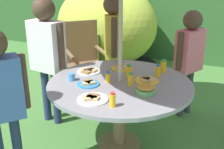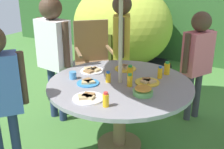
{
  "view_description": "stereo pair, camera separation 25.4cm",
  "coord_description": "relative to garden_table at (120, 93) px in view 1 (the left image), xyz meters",
  "views": [
    {
      "loc": [
        0.9,
        -2.21,
        1.68
      ],
      "look_at": [
        -0.07,
        -0.04,
        0.77
      ],
      "focal_mm": 44.53,
      "sensor_mm": 36.0,
      "label": 1
    },
    {
      "loc": [
        1.12,
        -2.09,
        1.68
      ],
      "look_at": [
        -0.07,
        -0.04,
        0.77
      ],
      "focal_mm": 44.53,
      "sensor_mm": 36.0,
      "label": 2
    }
  ],
  "objects": [
    {
      "name": "plate_near_left",
      "position": [
        -0.24,
        -0.17,
        0.12
      ],
      "size": [
        0.2,
        0.2,
        0.03
      ],
      "color": "#338CD8",
      "rests_on": "garden_table"
    },
    {
      "name": "child_in_white_shirt",
      "position": [
        -0.9,
        0.13,
        0.32
      ],
      "size": [
        0.47,
        0.25,
        1.42
      ],
      "rotation": [
        0.0,
        0.0,
        -0.14
      ],
      "color": "navy",
      "rests_on": "ground_plane"
    },
    {
      "name": "plate_front_edge",
      "position": [
        -0.39,
        0.12,
        0.12
      ],
      "size": [
        0.24,
        0.24,
        0.03
      ],
      "color": "white",
      "rests_on": "garden_table"
    },
    {
      "name": "child_in_yellow_shirt",
      "position": [
        -0.46,
        0.89,
        0.31
      ],
      "size": [
        0.34,
        0.42,
        1.39
      ],
      "rotation": [
        0.0,
        0.0,
        -1.09
      ],
      "color": "navy",
      "rests_on": "ground_plane"
    },
    {
      "name": "juice_bottle_far_right",
      "position": [
        0.12,
        -0.03,
        0.17
      ],
      "size": [
        0.05,
        0.05,
        0.12
      ],
      "color": "yellow",
      "rests_on": "garden_table"
    },
    {
      "name": "ground_plane",
      "position": [
        0.0,
        0.0,
        -0.59
      ],
      "size": [
        10.0,
        10.0,
        0.02
      ],
      "primitive_type": "cube",
      "color": "#477A38"
    },
    {
      "name": "plate_center_front",
      "position": [
        -0.13,
        0.35,
        0.12
      ],
      "size": [
        0.22,
        0.22,
        0.03
      ],
      "color": "yellow",
      "rests_on": "garden_table"
    },
    {
      "name": "cup_near",
      "position": [
        -0.44,
        -0.14,
        0.14
      ],
      "size": [
        0.07,
        0.07,
        0.07
      ],
      "primitive_type": "cylinder",
      "color": "#4C99D8",
      "rests_on": "garden_table"
    },
    {
      "name": "juice_bottle_near_right",
      "position": [
        0.3,
        0.43,
        0.17
      ],
      "size": [
        0.06,
        0.06,
        0.13
      ],
      "color": "yellow",
      "rests_on": "garden_table"
    },
    {
      "name": "dome_tent",
      "position": [
        -1.19,
        2.26,
        0.14
      ],
      "size": [
        1.94,
        1.94,
        1.46
      ],
      "rotation": [
        0.0,
        0.0,
        -0.04
      ],
      "color": "#B2C63F",
      "rests_on": "ground_plane"
    },
    {
      "name": "snack_bowl",
      "position": [
        0.29,
        -0.14,
        0.15
      ],
      "size": [
        0.17,
        0.17,
        0.08
      ],
      "color": "#66B259",
      "rests_on": "garden_table"
    },
    {
      "name": "juice_bottle_spot_a",
      "position": [
        0.13,
        -0.47,
        0.17
      ],
      "size": [
        0.05,
        0.05,
        0.12
      ],
      "color": "yellow",
      "rests_on": "garden_table"
    },
    {
      "name": "child_in_pink_shirt",
      "position": [
        0.47,
        0.92,
        0.22
      ],
      "size": [
        0.31,
        0.39,
        1.26
      ],
      "rotation": [
        0.0,
        0.0,
        -2.04
      ],
      "color": "#3F3F47",
      "rests_on": "ground_plane"
    },
    {
      "name": "plate_far_left",
      "position": [
        0.22,
        0.12,
        0.12
      ],
      "size": [
        0.23,
        0.23,
        0.03
      ],
      "color": "yellow",
      "rests_on": "garden_table"
    },
    {
      "name": "juice_bottle_mid_left",
      "position": [
        0.28,
        0.29,
        0.17
      ],
      "size": [
        0.05,
        0.05,
        0.12
      ],
      "color": "yellow",
      "rests_on": "garden_table"
    },
    {
      "name": "wooden_chair",
      "position": [
        -0.91,
        0.92,
        -0.02
      ],
      "size": [
        0.67,
        0.67,
        1.03
      ],
      "rotation": [
        0.0,
        0.0,
        0.78
      ],
      "color": "brown",
      "rests_on": "ground_plane"
    },
    {
      "name": "plate_mid_right",
      "position": [
        -0.06,
        -0.43,
        0.12
      ],
      "size": [
        0.26,
        0.26,
        0.03
      ],
      "color": "white",
      "rests_on": "garden_table"
    },
    {
      "name": "juice_bottle_back_edge",
      "position": [
        -0.1,
        -0.04,
        0.16
      ],
      "size": [
        0.05,
        0.05,
        0.11
      ],
      "color": "yellow",
      "rests_on": "garden_table"
    },
    {
      "name": "hedge_backdrop",
      "position": [
        0.0,
        3.29,
        0.38
      ],
      "size": [
        9.0,
        0.7,
        1.92
      ],
      "primitive_type": "cube",
      "color": "#33602D",
      "rests_on": "ground_plane"
    },
    {
      "name": "garden_table",
      "position": [
        0.0,
        0.0,
        0.0
      ],
      "size": [
        1.35,
        1.35,
        0.69
      ],
      "color": "brown",
      "rests_on": "ground_plane"
    },
    {
      "name": "juice_bottle_center_back",
      "position": [
        0.03,
        0.14,
        0.17
      ],
      "size": [
        0.06,
        0.06,
        0.13
      ],
      "color": "yellow",
      "rests_on": "garden_table"
    }
  ]
}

